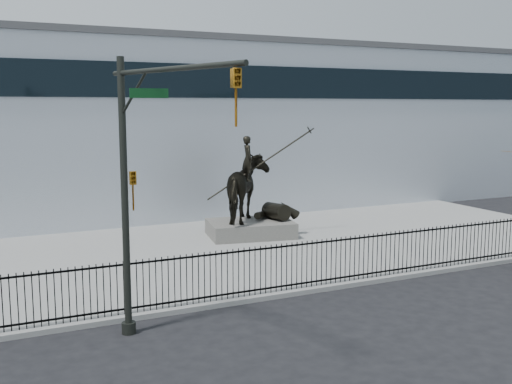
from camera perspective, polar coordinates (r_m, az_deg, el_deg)
name	(u,v)px	position (r m, az deg, el deg)	size (l,w,h in m)	color
ground	(358,298)	(18.77, 9.74, -9.96)	(120.00, 120.00, 0.00)	black
plaza	(259,247)	(24.57, 0.28, -5.30)	(30.00, 12.00, 0.15)	gray
building	(164,128)	(36.07, -8.77, 6.02)	(44.00, 14.00, 9.00)	silver
picket_fence	(337,260)	(19.51, 7.68, -6.45)	(22.10, 0.10, 1.50)	black
statue_plinth	(250,229)	(26.24, -0.54, -3.51)	(3.60, 2.47, 0.67)	#57544F
equestrian_statue	(252,189)	(25.96, -0.39, 0.28)	(4.55, 3.24, 3.91)	black
traffic_signal_left	(143,182)	(14.48, -10.75, 0.99)	(1.52, 4.84, 7.00)	black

